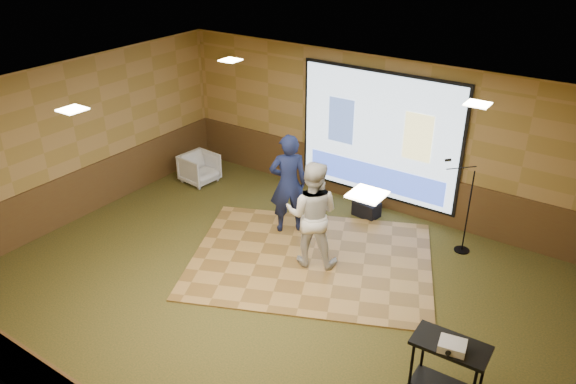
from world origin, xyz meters
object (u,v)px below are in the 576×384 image
Objects in this scene: mic_stand at (462,225)px; banquet_chair at (200,168)px; player_left at (288,184)px; av_table at (448,362)px; projector at (452,346)px; player_right at (312,214)px; projector_screen at (378,137)px; duffel_bag at (366,209)px; dance_floor at (311,259)px.

banquet_chair is at bearing -151.38° from mic_stand.
player_left is 4.50m from av_table.
projector is at bearing -50.48° from mic_stand.
player_right is at bearing 150.70° from av_table.
projector_screen is at bearing -174.51° from mic_stand.
duffel_bag is (-2.90, 3.63, -0.48)m from av_table.
banquet_chair is at bearing -162.17° from projector_screen.
av_table is at bearing 102.99° from projector.
mic_stand is (-1.03, 3.54, -0.47)m from projector.
player_left is 6.26× the size of projector.
banquet_chair is (-2.77, 0.63, -0.64)m from player_left.
duffel_bag is at bearing 88.29° from dance_floor.
mic_stand is 1.95m from duffel_bag.
projector_screen reaches higher than duffel_bag.
mic_stand is (-0.99, 3.45, -0.14)m from av_table.
projector_screen reaches higher than player_right.
projector_screen reaches higher than banquet_chair.
player_left is at bearing -115.46° from projector_screen.
projector_screen reaches higher than mic_stand.
dance_floor is 2.19× the size of player_right.
projector_screen is at bearing 100.83° from duffel_bag.
dance_floor is 0.94m from player_right.
banquet_chair is (-6.61, 2.94, -0.31)m from av_table.
dance_floor is 5.67× the size of banquet_chair.
duffel_bag is at bearing -112.27° from player_right.
projector_screen reaches higher than player_left.
mic_stand is at bearing -158.50° from player_right.
duffel_bag is at bearing 128.63° from av_table.
projector is at bearing 127.91° from player_right.
av_table is at bearing -50.67° from mic_stand.
av_table is at bearing -30.04° from dance_floor.
player_left reaches higher than mic_stand.
mic_stand is 3.41× the size of duffel_bag.
av_table is 0.55× the size of mic_stand.
duffel_bag reaches higher than dance_floor.
dance_floor is at bearing -81.81° from player_right.
projector is at bearing -51.65° from duffel_bag.
av_table is at bearing 128.83° from player_right.
banquet_chair is at bearing 144.66° from projector.
duffel_bag is at bearing -79.17° from projector_screen.
player_left is at bearing 137.41° from projector.
banquet_chair is (-3.65, 1.22, 0.31)m from dance_floor.
dance_floor is at bearing 104.20° from player_left.
duffel_bag is (-1.91, 0.18, -0.34)m from mic_stand.
projector_screen is 6.81× the size of duffel_bag.
player_left reaches higher than banquet_chair.
banquet_chair reaches higher than dance_floor.
projector_screen is 1.81× the size of player_right.
banquet_chair is at bearing -169.40° from duffel_bag.
projector is at bearing -54.10° from projector_screen.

